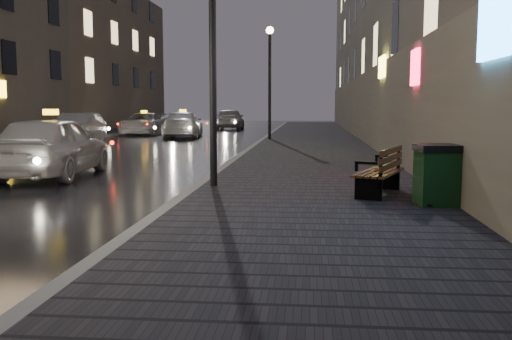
% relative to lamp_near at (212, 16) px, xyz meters
% --- Properties ---
extents(sidewalk, '(4.60, 58.00, 0.15)m').
position_rel_lamp_near_xyz_m(sidewalk, '(2.05, 15.00, -3.41)').
color(sidewalk, black).
rests_on(sidewalk, ground).
extents(curb, '(0.20, 58.00, 0.15)m').
position_rel_lamp_near_xyz_m(curb, '(-0.35, 15.00, -3.41)').
color(curb, slate).
rests_on(curb, ground).
extents(sidewalk_far, '(2.40, 58.00, 0.15)m').
position_rel_lamp_near_xyz_m(sidewalk_far, '(-10.55, 15.00, -3.41)').
color(sidewalk_far, black).
rests_on(sidewalk_far, ground).
extents(curb_far, '(0.20, 58.00, 0.15)m').
position_rel_lamp_near_xyz_m(curb_far, '(-9.25, 15.00, -3.41)').
color(curb_far, slate).
rests_on(curb_far, ground).
extents(building_near, '(1.80, 50.00, 13.00)m').
position_rel_lamp_near_xyz_m(building_near, '(5.25, 19.00, 3.01)').
color(building_near, '#605B54').
rests_on(building_near, ground).
extents(building_far_c, '(6.00, 22.00, 11.00)m').
position_rel_lamp_near_xyz_m(building_far_c, '(-15.35, 33.00, 2.01)').
color(building_far_c, '#6B6051').
rests_on(building_far_c, ground).
extents(lamp_near, '(0.36, 0.36, 5.28)m').
position_rel_lamp_near_xyz_m(lamp_near, '(0.00, 0.00, 0.00)').
color(lamp_near, black).
rests_on(lamp_near, sidewalk).
extents(lamp_far, '(0.36, 0.36, 5.28)m').
position_rel_lamp_near_xyz_m(lamp_far, '(0.00, 16.00, 0.00)').
color(lamp_far, black).
rests_on(lamp_far, sidewalk).
extents(bench, '(1.13, 1.77, 0.86)m').
position_rel_lamp_near_xyz_m(bench, '(3.22, -0.84, -2.91)').
color(bench, black).
rests_on(bench, sidewalk).
extents(trash_bin, '(0.70, 0.70, 0.98)m').
position_rel_lamp_near_xyz_m(trash_bin, '(3.95, -1.87, -2.84)').
color(trash_bin, black).
rests_on(trash_bin, sidewalk).
extents(taxi_near, '(2.10, 4.58, 1.52)m').
position_rel_lamp_near_xyz_m(taxi_near, '(-4.40, 2.23, -2.73)').
color(taxi_near, '#BBBBC2').
rests_on(taxi_near, ground).
extents(car_left_mid, '(1.85, 4.37, 1.40)m').
position_rel_lamp_near_xyz_m(car_left_mid, '(-8.55, 13.72, -2.79)').
color(car_left_mid, '#93929A').
rests_on(car_left_mid, ground).
extents(taxi_mid, '(2.49, 4.98, 1.39)m').
position_rel_lamp_near_xyz_m(taxi_mid, '(-5.05, 19.76, -2.79)').
color(taxi_mid, white).
rests_on(taxi_mid, ground).
extents(taxi_far, '(2.20, 4.72, 1.31)m').
position_rel_lamp_near_xyz_m(taxi_far, '(-8.04, 22.51, -2.83)').
color(taxi_far, '#B8B9BF').
rests_on(taxi_far, ground).
extents(car_far, '(1.91, 4.55, 1.54)m').
position_rel_lamp_near_xyz_m(car_far, '(-3.84, 29.76, -2.72)').
color(car_far, gray).
rests_on(car_far, ground).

